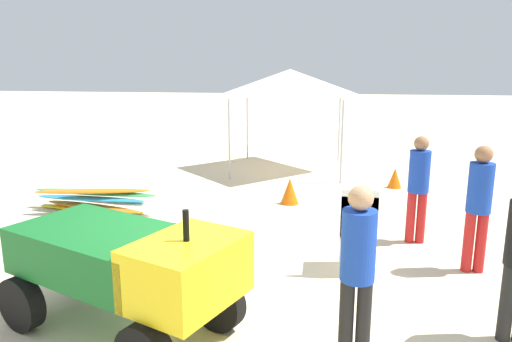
{
  "coord_description": "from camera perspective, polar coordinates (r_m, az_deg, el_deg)",
  "views": [
    {
      "loc": [
        1.48,
        -5.27,
        2.81
      ],
      "look_at": [
        0.31,
        2.75,
        0.99
      ],
      "focal_mm": 33.75,
      "sensor_mm": 36.0,
      "label": 1
    }
  ],
  "objects": [
    {
      "name": "utility_cart",
      "position": [
        5.22,
        -15.05,
        -10.6
      ],
      "size": [
        2.81,
        2.12,
        1.5
      ],
      "color": "#146023",
      "rests_on": "ground"
    },
    {
      "name": "traffic_cone_far",
      "position": [
        9.81,
        4.02,
        -2.37
      ],
      "size": [
        0.37,
        0.37,
        0.54
      ],
      "primitive_type": "cone",
      "color": "orange",
      "rests_on": "ground"
    },
    {
      "name": "popup_canopy",
      "position": [
        12.74,
        4.03,
        10.42
      ],
      "size": [
        2.75,
        2.75,
        2.66
      ],
      "color": "#B2B2B7",
      "rests_on": "ground"
    },
    {
      "name": "lifeguard_far_right",
      "position": [
        4.6,
        11.95,
        -10.66
      ],
      "size": [
        0.32,
        0.32,
        1.75
      ],
      "color": "black",
      "rests_on": "ground"
    },
    {
      "name": "lifeguard_near_center",
      "position": [
        7.09,
        24.92,
        -3.18
      ],
      "size": [
        0.32,
        0.32,
        1.76
      ],
      "color": "red",
      "rests_on": "ground"
    },
    {
      "name": "traffic_cone_near",
      "position": [
        11.49,
        16.12,
        -0.79
      ],
      "size": [
        0.32,
        0.32,
        0.46
      ],
      "primitive_type": "cone",
      "color": "orange",
      "rests_on": "ground"
    },
    {
      "name": "lifeguard_near_right",
      "position": [
        7.93,
        18.71,
        -1.27
      ],
      "size": [
        0.32,
        0.32,
        1.72
      ],
      "color": "red",
      "rests_on": "ground"
    },
    {
      "name": "stacked_plastic_chairs",
      "position": [
        6.65,
        12.02,
        -6.12
      ],
      "size": [
        0.48,
        0.48,
        1.2
      ],
      "color": "white",
      "rests_on": "ground"
    },
    {
      "name": "cooler_box",
      "position": [
        7.62,
        -11.14,
        -7.69
      ],
      "size": [
        0.49,
        0.32,
        0.38
      ],
      "primitive_type": "cube",
      "color": "blue",
      "rests_on": "ground"
    },
    {
      "name": "ground",
      "position": [
        6.16,
        -6.77,
        -14.58
      ],
      "size": [
        80.0,
        80.0,
        0.0
      ],
      "primitive_type": "plane",
      "color": "beige"
    },
    {
      "name": "surfboard_pile",
      "position": [
        9.78,
        -18.66,
        -3.24
      ],
      "size": [
        2.62,
        0.93,
        0.48
      ],
      "color": "yellow",
      "rests_on": "ground"
    }
  ]
}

